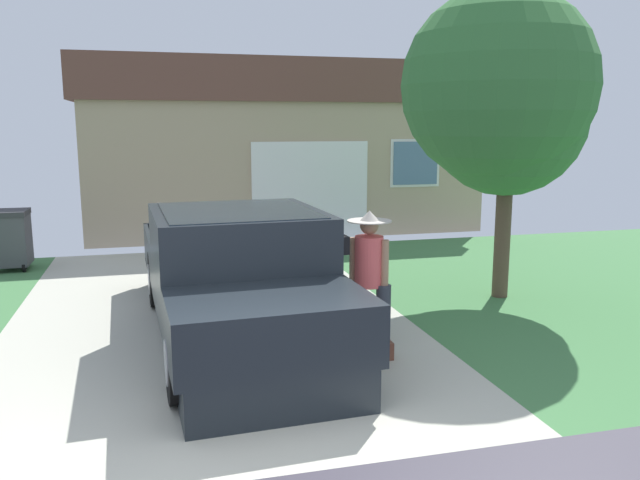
{
  "coord_description": "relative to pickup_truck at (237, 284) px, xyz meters",
  "views": [
    {
      "loc": [
        -0.63,
        -4.31,
        2.59
      ],
      "look_at": [
        1.15,
        2.57,
        1.3
      ],
      "focal_mm": 35.8,
      "sensor_mm": 36.0,
      "label": 1
    }
  ],
  "objects": [
    {
      "name": "pickup_truck",
      "position": [
        0.0,
        0.0,
        0.0
      ],
      "size": [
        2.26,
        5.68,
        1.62
      ],
      "rotation": [
        0.0,
        0.0,
        3.19
      ],
      "color": "#1D2429",
      "rests_on": "ground"
    },
    {
      "name": "house_with_garage",
      "position": [
        2.22,
        9.13,
        1.34
      ],
      "size": [
        9.62,
        5.24,
        4.06
      ],
      "color": "tan",
      "rests_on": "ground"
    },
    {
      "name": "handbag",
      "position": [
        1.41,
        -1.0,
        -0.6
      ],
      "size": [
        0.36,
        0.21,
        0.41
      ],
      "color": "brown",
      "rests_on": "ground"
    },
    {
      "name": "wheeled_trash_bin",
      "position": [
        -3.44,
        4.91,
        -0.13
      ],
      "size": [
        0.6,
        0.72,
        1.08
      ],
      "color": "#424247",
      "rests_on": "ground"
    },
    {
      "name": "front_yard_tree",
      "position": [
        3.9,
        0.9,
        2.29
      ],
      "size": [
        2.74,
        2.74,
        4.49
      ],
      "color": "brown",
      "rests_on": "ground"
    },
    {
      "name": "person_with_hat",
      "position": [
        1.42,
        -0.68,
        0.18
      ],
      "size": [
        0.51,
        0.51,
        1.64
      ],
      "rotation": [
        0.0,
        0.0,
        2.48
      ],
      "color": "#333842",
      "rests_on": "ground"
    }
  ]
}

